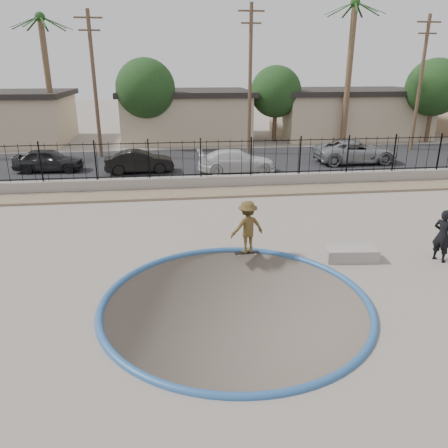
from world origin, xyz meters
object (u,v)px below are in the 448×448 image
object	(u,v)px
car_a	(49,160)
concrete_ledge	(351,254)
skater	(247,230)
car_b	(139,161)
videographer	(443,236)
skateboard	(247,253)
car_d	(355,151)
car_c	(237,161)

from	to	relation	value
car_a	concrete_ledge	bearing A→B (deg)	-135.93
skater	car_b	bearing A→B (deg)	-86.88
videographer	car_b	distance (m)	16.57
car_b	concrete_ledge	bearing A→B (deg)	-155.39
skateboard	car_d	distance (m)	15.93
car_c	skater	bearing A→B (deg)	172.12
skateboard	videographer	distance (m)	6.08
car_b	car_c	xyz separation A→B (m)	(5.49, -0.64, 0.01)
skater	car_c	bearing A→B (deg)	-112.65
car_a	car_b	world-z (taller)	car_a
skateboard	car_b	world-z (taller)	car_b
car_d	car_c	bearing A→B (deg)	100.60
videographer	skateboard	bearing A→B (deg)	48.96
skateboard	car_b	bearing A→B (deg)	104.89
concrete_ledge	car_a	bearing A→B (deg)	131.83
car_a	car_c	distance (m)	10.77
concrete_ledge	car_b	size ratio (longest dim) A/B	0.42
car_b	car_c	world-z (taller)	car_c
skateboard	car_c	xyz separation A→B (m)	(1.45, 11.40, 0.62)
car_a	car_b	size ratio (longest dim) A/B	1.00
car_a	car_d	xyz separation A→B (m)	(18.38, 0.00, 0.06)
car_c	skateboard	bearing A→B (deg)	172.12
car_c	car_d	size ratio (longest dim) A/B	0.86
skateboard	videographer	world-z (taller)	videographer
skater	car_c	world-z (taller)	skater
skateboard	car_c	size ratio (longest dim) A/B	0.18
videographer	concrete_ledge	world-z (taller)	videographer
skater	videographer	bearing A→B (deg)	152.93
car_a	car_c	bearing A→B (deg)	-96.31
skateboard	car_c	world-z (taller)	car_c
skater	car_b	world-z (taller)	skater
skateboard	concrete_ledge	distance (m)	3.28
concrete_ledge	car_a	size ratio (longest dim) A/B	0.42
skateboard	car_c	distance (m)	11.51
skateboard	car_d	world-z (taller)	car_d
skater	videographer	distance (m)	6.03
videographer	car_a	size ratio (longest dim) A/B	0.44
skateboard	car_a	distance (m)	15.94
skater	car_b	size ratio (longest dim) A/B	0.45
skateboard	car_d	size ratio (longest dim) A/B	0.16
concrete_ledge	car_d	xyz separation A→B (m)	(6.01, 13.82, 0.55)
car_c	car_b	bearing A→B (deg)	82.70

